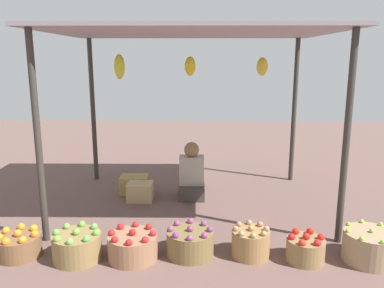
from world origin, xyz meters
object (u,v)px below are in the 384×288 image
(vendor_person, at_px, (192,176))
(basket_purple_onions, at_px, (190,242))
(basket_red_tomatoes, at_px, (305,249))
(basket_limes, at_px, (370,246))
(wooden_crate_near_vendor, at_px, (140,192))
(basket_potatoes, at_px, (251,242))
(wooden_crate_stacked_rear, at_px, (134,185))
(basket_oranges, at_px, (19,245))
(basket_red_apples, at_px, (133,246))
(basket_green_apples, at_px, (77,246))

(vendor_person, xyz_separation_m, basket_purple_onions, (0.01, -1.67, -0.17))
(basket_red_tomatoes, distance_m, basket_limes, 0.62)
(basket_red_tomatoes, bearing_deg, basket_purple_onions, 174.42)
(vendor_person, height_order, wooden_crate_near_vendor, vendor_person)
(basket_red_tomatoes, bearing_deg, vendor_person, 122.17)
(basket_purple_onions, distance_m, wooden_crate_near_vendor, 1.67)
(basket_red_tomatoes, bearing_deg, basket_potatoes, 169.78)
(wooden_crate_stacked_rear, bearing_deg, basket_purple_onions, -65.01)
(basket_limes, height_order, wooden_crate_near_vendor, basket_limes)
(basket_red_tomatoes, distance_m, wooden_crate_near_vendor, 2.43)
(wooden_crate_near_vendor, bearing_deg, vendor_person, 13.03)
(basket_oranges, relative_size, wooden_crate_stacked_rear, 1.09)
(vendor_person, xyz_separation_m, basket_limes, (1.74, -1.77, -0.15))
(vendor_person, bearing_deg, basket_red_apples, -107.47)
(wooden_crate_near_vendor, relative_size, wooden_crate_stacked_rear, 0.87)
(basket_oranges, xyz_separation_m, basket_red_tomatoes, (2.80, -0.07, 0.01))
(basket_red_apples, bearing_deg, basket_limes, -0.57)
(basket_purple_onions, bearing_deg, basket_potatoes, -1.52)
(basket_green_apples, distance_m, basket_potatoes, 1.69)
(wooden_crate_near_vendor, bearing_deg, basket_potatoes, -49.34)
(basket_red_apples, relative_size, wooden_crate_near_vendor, 1.42)
(vendor_person, bearing_deg, basket_oranges, -134.54)
(basket_red_apples, xyz_separation_m, wooden_crate_near_vendor, (-0.15, 1.58, -0.00))
(vendor_person, distance_m, wooden_crate_near_vendor, 0.74)
(vendor_person, bearing_deg, basket_green_apples, -121.56)
(basket_green_apples, relative_size, basket_potatoes, 1.26)
(basket_potatoes, bearing_deg, vendor_person, 109.71)
(basket_oranges, height_order, basket_limes, basket_limes)
(basket_potatoes, relative_size, basket_red_tomatoes, 1.02)
(wooden_crate_stacked_rear, bearing_deg, vendor_person, -8.43)
(basket_red_apples, bearing_deg, basket_potatoes, 3.12)
(basket_purple_onions, bearing_deg, basket_oranges, -178.59)
(basket_red_apples, relative_size, basket_limes, 0.96)
(basket_red_apples, xyz_separation_m, basket_limes, (2.29, -0.02, 0.02))
(basket_potatoes, distance_m, basket_limes, 1.14)
(basket_red_apples, height_order, wooden_crate_near_vendor, basket_red_apples)
(basket_red_apples, relative_size, basket_purple_onions, 1.04)
(wooden_crate_stacked_rear, bearing_deg, basket_green_apples, -97.81)
(basket_oranges, relative_size, basket_green_apples, 0.91)
(basket_red_apples, relative_size, basket_potatoes, 1.30)
(basket_purple_onions, bearing_deg, basket_limes, -3.36)
(vendor_person, relative_size, basket_potatoes, 2.09)
(basket_limes, xyz_separation_m, wooden_crate_near_vendor, (-2.44, 1.61, -0.03))
(basket_oranges, xyz_separation_m, wooden_crate_stacked_rear, (0.86, 1.83, 0.01))
(basket_red_tomatoes, bearing_deg, wooden_crate_stacked_rear, 135.68)
(basket_green_apples, height_order, wooden_crate_stacked_rear, basket_green_apples)
(basket_oranges, xyz_separation_m, basket_purple_onions, (1.69, 0.04, 0.02))
(basket_green_apples, distance_m, basket_red_tomatoes, 2.20)
(vendor_person, height_order, basket_red_tomatoes, vendor_person)
(basket_potatoes, xyz_separation_m, basket_limes, (1.13, -0.09, 0.01))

